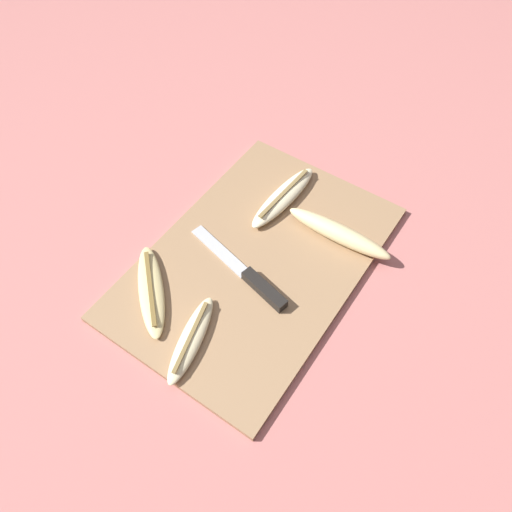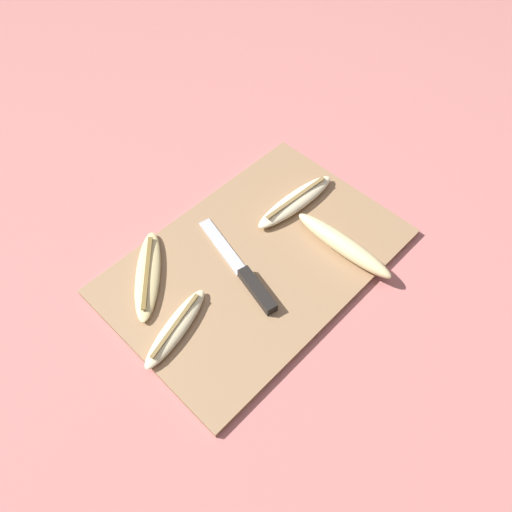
{
  "view_description": "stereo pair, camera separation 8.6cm",
  "coord_description": "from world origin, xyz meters",
  "px_view_note": "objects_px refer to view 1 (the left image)",
  "views": [
    {
      "loc": [
        -0.41,
        -0.28,
        0.73
      ],
      "look_at": [
        0.0,
        0.0,
        0.02
      ],
      "focal_mm": 35.0,
      "sensor_mm": 36.0,
      "label": 1
    },
    {
      "loc": [
        -0.36,
        -0.35,
        0.73
      ],
      "look_at": [
        0.0,
        0.0,
        0.02
      ],
      "focal_mm": 35.0,
      "sensor_mm": 36.0,
      "label": 2
    }
  ],
  "objects_px": {
    "banana_spotted_left": "(151,290)",
    "knife": "(254,281)",
    "banana_cream_curved": "(191,339)",
    "banana_bright_far": "(283,197)",
    "banana_ripe_center": "(339,233)"
  },
  "relations": [
    {
      "from": "knife",
      "to": "banana_cream_curved",
      "type": "relative_size",
      "value": 1.41
    },
    {
      "from": "knife",
      "to": "banana_spotted_left",
      "type": "relative_size",
      "value": 1.41
    },
    {
      "from": "knife",
      "to": "banana_spotted_left",
      "type": "distance_m",
      "value": 0.17
    },
    {
      "from": "knife",
      "to": "banana_cream_curved",
      "type": "bearing_deg",
      "value": -174.66
    },
    {
      "from": "banana_spotted_left",
      "to": "knife",
      "type": "bearing_deg",
      "value": -49.21
    },
    {
      "from": "banana_spotted_left",
      "to": "banana_bright_far",
      "type": "bearing_deg",
      "value": -13.36
    },
    {
      "from": "banana_ripe_center",
      "to": "banana_spotted_left",
      "type": "bearing_deg",
      "value": 144.0
    },
    {
      "from": "banana_spotted_left",
      "to": "banana_ripe_center",
      "type": "bearing_deg",
      "value": -36.0
    },
    {
      "from": "knife",
      "to": "banana_spotted_left",
      "type": "bearing_deg",
      "value": 143.96
    },
    {
      "from": "banana_bright_far",
      "to": "banana_ripe_center",
      "type": "height_order",
      "value": "banana_ripe_center"
    },
    {
      "from": "banana_ripe_center",
      "to": "knife",
      "type": "bearing_deg",
      "value": 156.86
    },
    {
      "from": "banana_cream_curved",
      "to": "banana_ripe_center",
      "type": "xyz_separation_m",
      "value": [
        0.31,
        -0.09,
        0.01
      ]
    },
    {
      "from": "banana_bright_far",
      "to": "banana_spotted_left",
      "type": "relative_size",
      "value": 1.17
    },
    {
      "from": "banana_bright_far",
      "to": "banana_ripe_center",
      "type": "xyz_separation_m",
      "value": [
        -0.02,
        -0.13,
        0.01
      ]
    },
    {
      "from": "knife",
      "to": "banana_cream_curved",
      "type": "xyz_separation_m",
      "value": [
        -0.14,
        0.02,
        0.0
      ]
    }
  ]
}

